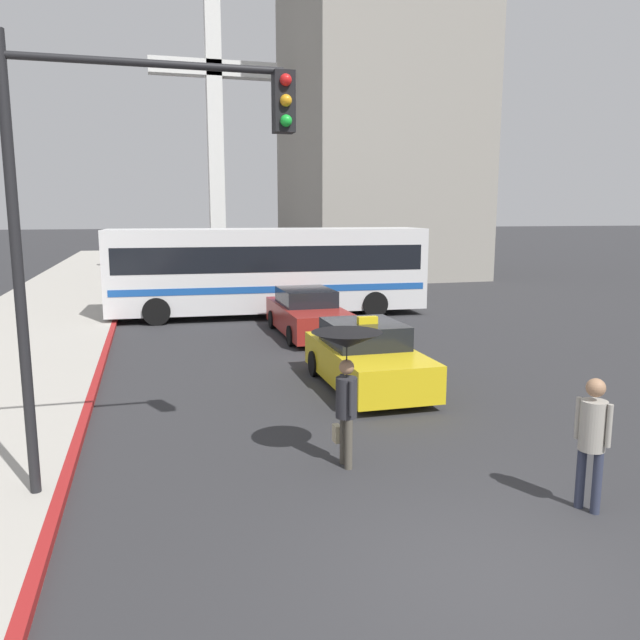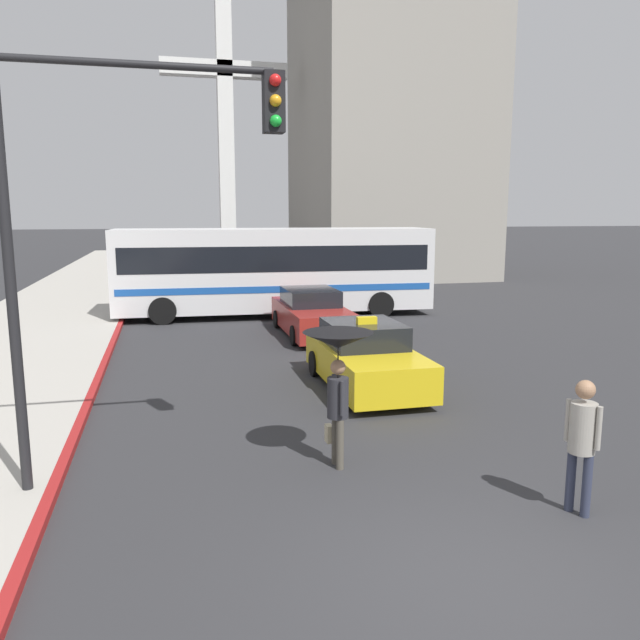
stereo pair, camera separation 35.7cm
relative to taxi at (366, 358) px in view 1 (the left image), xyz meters
The scene contains 9 objects.
ground_plane 7.48m from the taxi, 98.91° to the right, with size 300.00×300.00×0.00m, color #2D2D30.
taxi is the anchor object (origin of this frame).
sedan_red 6.22m from the taxi, 88.18° to the left, with size 1.91×4.75×1.45m.
city_bus 10.31m from the taxi, 91.61° to the left, with size 11.79×3.11×3.27m.
pedestrian_with_umbrella 4.57m from the taxi, 113.30° to the right, with size 1.07×1.07×2.11m.
pedestrian_man 6.38m from the taxi, 82.27° to the right, with size 0.44×0.47×1.79m.
traffic_light 7.22m from the taxi, 139.04° to the right, with size 3.68×0.38×6.03m.
building_tower_near 29.02m from the taxi, 69.52° to the left, with size 10.07×11.69×26.59m.
monument_cross 27.42m from the taxi, 91.13° to the left, with size 7.42×0.90×16.87m.
Camera 1 is at (-3.37, -5.40, 3.86)m, focal length 35.00 mm.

